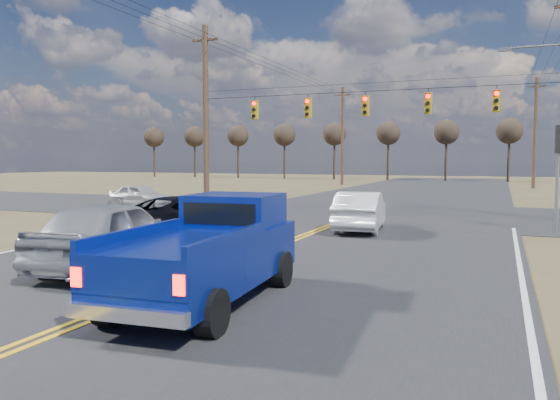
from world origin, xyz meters
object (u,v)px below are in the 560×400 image
at_px(silver_suv, 112,234).
at_px(cross_car_west, 141,196).
at_px(white_car_queue, 360,211).
at_px(black_suv, 185,216).
at_px(dgrey_car_queue, 235,210).
at_px(pickup_truck, 211,252).

relative_size(silver_suv, cross_car_west, 1.32).
bearing_deg(white_car_queue, black_suv, 27.55).
height_order(black_suv, dgrey_car_queue, black_suv).
bearing_deg(dgrey_car_queue, black_suv, 81.34).
relative_size(white_car_queue, dgrey_car_queue, 0.95).
height_order(silver_suv, dgrey_car_queue, silver_suv).
bearing_deg(cross_car_west, pickup_truck, -133.18).
xyz_separation_m(silver_suv, black_suv, (-1.39, 5.54, -0.16)).
relative_size(dgrey_car_queue, cross_car_west, 1.22).
bearing_deg(pickup_truck, white_car_queue, 85.07).
distance_m(silver_suv, dgrey_car_queue, 8.57).
bearing_deg(silver_suv, white_car_queue, -122.15).
distance_m(white_car_queue, dgrey_car_queue, 4.96).
bearing_deg(cross_car_west, silver_suv, -138.95).
bearing_deg(pickup_truck, dgrey_car_queue, 110.47).
bearing_deg(silver_suv, black_suv, -84.86).
height_order(pickup_truck, dgrey_car_queue, pickup_truck).
relative_size(pickup_truck, white_car_queue, 1.20).
relative_size(white_car_queue, cross_car_west, 1.17).
height_order(silver_suv, cross_car_west, silver_suv).
xyz_separation_m(silver_suv, white_car_queue, (3.97, 9.24, -0.13)).
distance_m(dgrey_car_queue, cross_car_west, 10.46).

